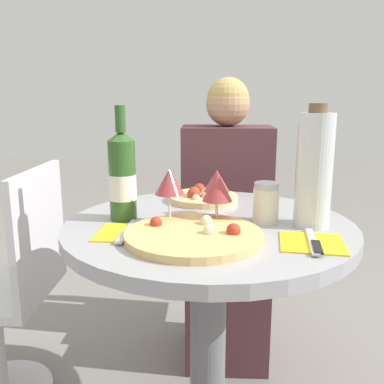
% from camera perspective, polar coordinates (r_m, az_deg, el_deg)
% --- Properties ---
extents(dining_table, '(0.81, 0.81, 0.72)m').
position_cam_1_polar(dining_table, '(1.26, 2.02, -11.20)').
color(dining_table, slate).
rests_on(dining_table, ground_plane).
extents(chair_behind_diner, '(0.41, 0.41, 0.84)m').
position_cam_1_polar(chair_behind_diner, '(1.99, 4.28, -6.82)').
color(chair_behind_diner, silver).
rests_on(chair_behind_diner, ground_plane).
extents(seated_diner, '(0.38, 0.47, 1.14)m').
position_cam_1_polar(seated_diner, '(1.82, 4.48, -5.31)').
color(seated_diner, '#512D33').
rests_on(seated_diner, ground_plane).
extents(chair_empty_side, '(0.41, 0.41, 0.84)m').
position_cam_1_polar(chair_empty_side, '(1.65, -23.47, -12.12)').
color(chair_empty_side, silver).
rests_on(chair_empty_side, ground_plane).
extents(pizza_large, '(0.34, 0.34, 0.04)m').
position_cam_1_polar(pizza_large, '(1.06, 0.07, -5.76)').
color(pizza_large, '#DBB26B').
rests_on(pizza_large, dining_table).
extents(pizza_small_far, '(0.23, 0.23, 0.05)m').
position_cam_1_polar(pizza_small_far, '(1.43, 1.21, -0.63)').
color(pizza_small_far, '#E5C17F').
rests_on(pizza_small_far, dining_table).
extents(wine_bottle, '(0.08, 0.08, 0.32)m').
position_cam_1_polar(wine_bottle, '(1.22, -9.47, 2.03)').
color(wine_bottle, '#2D5623').
rests_on(wine_bottle, dining_table).
extents(tall_carafe, '(0.10, 0.10, 0.33)m').
position_cam_1_polar(tall_carafe, '(1.18, 15.80, 2.90)').
color(tall_carafe, silver).
rests_on(tall_carafe, dining_table).
extents(sugar_shaker, '(0.07, 0.07, 0.11)m').
position_cam_1_polar(sugar_shaker, '(1.21, 9.63, -1.41)').
color(sugar_shaker, silver).
rests_on(sugar_shaker, dining_table).
extents(wine_glass_front_left, '(0.08, 0.08, 0.15)m').
position_cam_1_polar(wine_glass_front_left, '(1.16, -3.24, 1.23)').
color(wine_glass_front_left, silver).
rests_on(wine_glass_front_left, dining_table).
extents(wine_glass_back_right, '(0.08, 0.08, 0.14)m').
position_cam_1_polar(wine_glass_back_right, '(1.25, 3.13, 1.37)').
color(wine_glass_back_right, silver).
rests_on(wine_glass_back_right, dining_table).
extents(wine_glass_front_right, '(0.08, 0.08, 0.15)m').
position_cam_1_polar(wine_glass_front_right, '(1.16, 3.18, 0.63)').
color(wine_glass_front_right, silver).
rests_on(wine_glass_front_right, dining_table).
extents(place_setting_left, '(0.16, 0.19, 0.01)m').
position_cam_1_polar(place_setting_left, '(1.11, -8.89, -5.37)').
color(place_setting_left, yellow).
rests_on(place_setting_left, dining_table).
extents(place_setting_right, '(0.17, 0.19, 0.01)m').
position_cam_1_polar(place_setting_right, '(1.07, 15.55, -6.55)').
color(place_setting_right, yellow).
rests_on(place_setting_right, dining_table).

